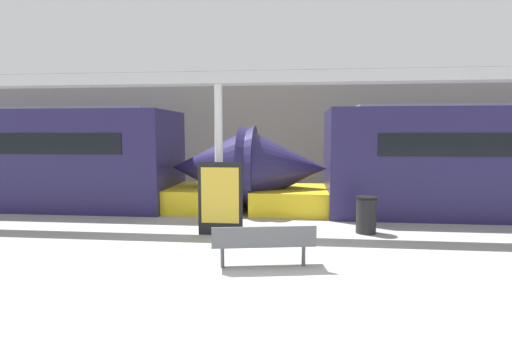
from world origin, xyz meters
TOP-DOWN VIEW (x-y plane):
  - ground_plane at (0.00, 0.00)m, footprint 60.00×60.00m
  - station_wall at (0.00, 11.26)m, footprint 56.00×0.20m
  - train_right at (-8.79, 6.61)m, footprint 15.98×2.93m
  - bench_near at (0.02, 1.19)m, footprint 1.88×0.76m
  - trash_bin at (2.25, 3.95)m, footprint 0.50×0.50m
  - poster_board at (-1.20, 3.41)m, footprint 1.05×0.07m
  - support_column_near at (-1.37, 4.12)m, footprint 0.20×0.20m
  - canopy_beam at (-1.37, 4.12)m, footprint 28.00×0.60m

SIDE VIEW (x-z plane):
  - ground_plane at x=0.00m, z-range 0.00..0.00m
  - trash_bin at x=2.25m, z-range 0.00..0.89m
  - bench_near at x=0.02m, z-range 0.09..0.88m
  - poster_board at x=-1.20m, z-range 0.01..1.74m
  - train_right at x=-8.79m, z-range -0.09..3.11m
  - support_column_near at x=-1.37m, z-range 0.00..3.58m
  - station_wall at x=0.00m, z-range 0.00..5.00m
  - canopy_beam at x=-1.37m, z-range 3.58..3.86m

